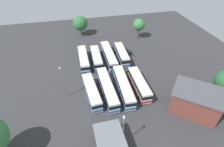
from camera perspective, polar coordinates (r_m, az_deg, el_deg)
ground_plane at (r=53.34m, az=-1.07°, el=-0.53°), size 94.62×94.62×0.00m
bus_row0_slot0 at (r=48.09m, az=8.50°, el=-3.24°), size 11.79×2.74×3.37m
bus_row0_slot1 at (r=47.04m, az=3.58°, el=-3.91°), size 14.62×3.15×3.37m
bus_row0_slot2 at (r=46.29m, az=-1.49°, el=-4.65°), size 14.60×3.02×3.37m
bus_row0_slot3 at (r=45.67m, az=-6.40°, el=-5.64°), size 11.91×3.60×3.37m
bus_row1_slot0 at (r=59.77m, az=3.04°, el=6.10°), size 11.36×3.00×3.37m
bus_row1_slot1 at (r=58.96m, az=-1.00°, el=5.67°), size 14.56×2.75×3.37m
bus_row1_slot2 at (r=57.97m, az=-4.91°, el=4.92°), size 11.27×2.93×3.37m
bus_row1_slot3 at (r=57.93m, az=-8.89°, el=4.55°), size 12.35×2.75×3.37m
depot_building at (r=45.73m, az=24.68°, el=-7.69°), size 12.80×13.10×5.76m
maintenance_shelter at (r=35.06m, az=-0.52°, el=-19.83°), size 7.87×5.46×3.50m
lamp_post_mid_lot at (r=44.78m, az=-15.25°, el=-2.61°), size 0.56×0.28×9.06m
lamp_post_far_corner at (r=34.88m, az=3.52°, el=-17.14°), size 0.56×0.28×7.99m
tree_west_edge at (r=75.39m, az=-9.92°, el=15.19°), size 5.68×5.68×7.81m
tree_northwest at (r=72.59m, az=8.42°, el=14.83°), size 4.55×4.55×7.70m
puddle_back_corner at (r=57.13m, az=6.58°, el=2.10°), size 1.96×1.96×0.01m
puddle_centre_drain at (r=64.50m, az=5.04°, el=6.69°), size 3.25×3.25×0.01m
puddle_front_lane at (r=63.09m, az=5.94°, el=5.87°), size 2.26×2.26×0.01m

